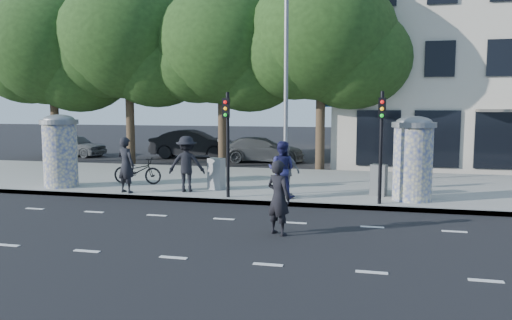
% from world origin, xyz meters
% --- Properties ---
extents(ground, '(120.00, 120.00, 0.00)m').
position_xyz_m(ground, '(0.00, 0.00, 0.00)').
color(ground, black).
rests_on(ground, ground).
extents(sidewalk, '(40.00, 8.00, 0.15)m').
position_xyz_m(sidewalk, '(0.00, 7.50, 0.07)').
color(sidewalk, gray).
rests_on(sidewalk, ground).
extents(curb, '(40.00, 0.10, 0.16)m').
position_xyz_m(curb, '(0.00, 3.55, 0.07)').
color(curb, slate).
rests_on(curb, ground).
extents(lane_dash_near, '(32.00, 0.12, 0.01)m').
position_xyz_m(lane_dash_near, '(0.00, -2.20, 0.00)').
color(lane_dash_near, silver).
rests_on(lane_dash_near, ground).
extents(lane_dash_far, '(32.00, 0.12, 0.01)m').
position_xyz_m(lane_dash_far, '(0.00, 1.40, 0.00)').
color(lane_dash_far, silver).
rests_on(lane_dash_far, ground).
extents(ad_column_left, '(1.36, 1.36, 2.65)m').
position_xyz_m(ad_column_left, '(-7.20, 4.50, 1.54)').
color(ad_column_left, beige).
rests_on(ad_column_left, sidewalk).
extents(ad_column_right, '(1.36, 1.36, 2.65)m').
position_xyz_m(ad_column_right, '(5.20, 4.70, 1.54)').
color(ad_column_right, beige).
rests_on(ad_column_right, sidewalk).
extents(traffic_pole_near, '(0.22, 0.31, 3.40)m').
position_xyz_m(traffic_pole_near, '(-0.60, 3.79, 2.23)').
color(traffic_pole_near, black).
rests_on(traffic_pole_near, sidewalk).
extents(traffic_pole_far, '(0.22, 0.31, 3.40)m').
position_xyz_m(traffic_pole_far, '(4.20, 3.79, 2.23)').
color(traffic_pole_far, black).
rests_on(traffic_pole_far, sidewalk).
extents(street_lamp, '(0.25, 0.93, 8.00)m').
position_xyz_m(street_lamp, '(0.80, 6.63, 4.79)').
color(street_lamp, slate).
rests_on(street_lamp, sidewalk).
extents(tree_far_left, '(7.20, 7.20, 9.26)m').
position_xyz_m(tree_far_left, '(-13.00, 12.50, 6.19)').
color(tree_far_left, '#38281C').
rests_on(tree_far_left, ground).
extents(tree_mid_left, '(7.20, 7.20, 9.57)m').
position_xyz_m(tree_mid_left, '(-8.50, 12.50, 6.50)').
color(tree_mid_left, '#38281C').
rests_on(tree_mid_left, ground).
extents(tree_near_left, '(6.80, 6.80, 8.97)m').
position_xyz_m(tree_near_left, '(-3.50, 12.70, 6.06)').
color(tree_near_left, '#38281C').
rests_on(tree_near_left, ground).
extents(tree_center, '(7.00, 7.00, 9.30)m').
position_xyz_m(tree_center, '(1.50, 12.30, 6.31)').
color(tree_center, '#38281C').
rests_on(tree_center, ground).
extents(ped_b, '(0.81, 0.66, 1.91)m').
position_xyz_m(ped_b, '(-4.23, 3.85, 1.11)').
color(ped_b, black).
rests_on(ped_b, sidewalk).
extents(ped_c, '(0.96, 0.79, 1.84)m').
position_xyz_m(ped_c, '(1.11, 4.16, 1.07)').
color(ped_c, navy).
rests_on(ped_c, sidewalk).
extents(ped_d, '(1.36, 0.95, 1.93)m').
position_xyz_m(ped_d, '(-2.29, 4.52, 1.12)').
color(ped_d, black).
rests_on(ped_d, sidewalk).
extents(ped_e, '(1.13, 0.88, 1.69)m').
position_xyz_m(ped_e, '(1.22, 4.37, 1.00)').
color(ped_e, gray).
rests_on(ped_e, sidewalk).
extents(man_road, '(0.80, 0.71, 1.83)m').
position_xyz_m(man_road, '(1.77, 0.13, 0.91)').
color(man_road, black).
rests_on(man_road, ground).
extents(bicycle, '(0.73, 1.92, 1.00)m').
position_xyz_m(bicycle, '(-4.73, 5.69, 0.65)').
color(bicycle, black).
rests_on(bicycle, sidewalk).
extents(cabinet_left, '(0.61, 0.51, 1.11)m').
position_xyz_m(cabinet_left, '(-1.44, 5.22, 0.71)').
color(cabinet_left, gray).
rests_on(cabinet_left, sidewalk).
extents(cabinet_right, '(0.58, 0.50, 1.04)m').
position_xyz_m(cabinet_right, '(4.18, 5.26, 0.67)').
color(cabinet_right, '#5C5F60').
rests_on(cabinet_right, sidewalk).
extents(car_left, '(2.13, 4.13, 1.34)m').
position_xyz_m(car_left, '(-13.84, 15.59, 0.67)').
color(car_left, slate).
rests_on(car_left, ground).
extents(car_mid, '(2.29, 5.18, 1.65)m').
position_xyz_m(car_mid, '(-6.46, 16.44, 0.83)').
color(car_mid, black).
rests_on(car_mid, ground).
extents(car_right, '(2.60, 4.95, 1.37)m').
position_xyz_m(car_right, '(-2.01, 15.23, 0.68)').
color(car_right, '#525659').
rests_on(car_right, ground).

